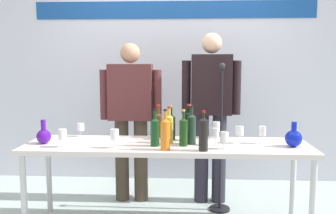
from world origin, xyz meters
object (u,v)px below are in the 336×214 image
Objects in this scene: display_table at (167,150)px; wine_bottle_5 at (203,133)px; wine_bottle_1 at (165,133)px; wine_glass_right_4 at (216,133)px; wine_bottle_4 at (169,127)px; microphone_stand at (220,163)px; wine_bottle_0 at (189,125)px; wine_bottle_8 at (171,126)px; wine_glass_right_1 at (216,127)px; presenter_right at (211,107)px; wine_glass_right_3 at (224,137)px; decanter_blue_left at (44,136)px; presenter_left at (131,112)px; wine_bottle_2 at (183,131)px; wine_bottle_3 at (158,124)px; wine_glass_left_1 at (62,135)px; wine_bottle_7 at (155,131)px; decanter_blue_right at (294,138)px; wine_glass_left_0 at (81,127)px; wine_glass_right_0 at (262,131)px; wine_glass_right_2 at (240,131)px; wine_glass_left_2 at (115,135)px; wine_bottle_6 at (192,128)px.

display_table is 0.43m from wine_bottle_5.
wine_bottle_1 is 0.45m from wine_glass_right_4.
microphone_stand is at bearing 37.32° from wine_bottle_4.
wine_bottle_0 is 0.16m from wine_bottle_8.
wine_glass_right_1 is (0.43, 0.26, 0.16)m from display_table.
wine_bottle_1 is at bearing -128.51° from microphone_stand.
presenter_right is (0.40, 0.62, 0.29)m from display_table.
wine_glass_right_1 is 1.08× the size of wine_glass_right_3.
wine_bottle_1 reaches higher than display_table.
presenter_left is at bearing 46.22° from decanter_blue_left.
presenter_right reaches higher than wine_bottle_8.
wine_bottle_2 is 0.41m from wine_bottle_3.
wine_glass_left_1 is 0.99× the size of wine_glass_right_1.
presenter_right is 11.92× the size of wine_glass_right_4.
wine_bottle_7 is 0.57m from wine_glass_right_3.
wine_bottle_0 is 0.21m from wine_bottle_2.
wine_bottle_4 is (0.11, -0.22, 0.01)m from wine_bottle_3.
decanter_blue_right reaches higher than decanter_blue_left.
wine_glass_right_4 is at bearing -13.15° from wine_glass_left_0.
wine_glass_left_0 is at bearing -163.35° from presenter_right.
microphone_stand reaches higher than wine_bottle_4.
wine_bottle_2 is at bearing -172.76° from wine_glass_right_4.
wine_glass_right_1 is at bearing 47.64° from wine_bottle_1.
wine_bottle_4 is at bearing -152.10° from wine_glass_right_1.
microphone_stand reaches higher than wine_glass_left_0.
wine_bottle_5 reaches higher than wine_bottle_3.
wine_glass_right_0 is (0.40, -0.57, -0.13)m from presenter_right.
microphone_stand is at bearing 39.25° from display_table.
wine_bottle_4 is 0.88m from wine_glass_left_1.
decanter_blue_left reaches higher than wine_glass_right_3.
wine_glass_left_1 is 1.47m from wine_glass_right_2.
wine_glass_right_4 is (0.41, -0.03, 0.16)m from display_table.
decanter_blue_right is at bearing 9.20° from wine_bottle_1.
wine_glass_right_2 is at bearing 8.89° from wine_glass_left_1.
wine_bottle_0 is 0.29m from wine_glass_right_4.
microphone_stand is at bearing 110.31° from wine_glass_right_2.
wine_bottle_1 is at bearing -90.79° from display_table.
wine_bottle_1 is 0.41m from wine_glass_left_2.
display_table is at bearing -56.81° from presenter_left.
wine_glass_left_0 is at bearing 174.87° from wine_bottle_8.
wine_bottle_6 reaches higher than decanter_blue_right.
wine_bottle_1 is at bearing -161.49° from wine_glass_right_0.
decanter_blue_right is at bearing -12.59° from wine_bottle_0.
wine_bottle_8 is 2.11× the size of wine_glass_right_4.
wine_bottle_1 reaches higher than wine_glass_right_0.
wine_glass_right_1 is (0.84, 0.43, -0.00)m from wine_glass_left_2.
wine_glass_right_0 is at bearing 7.73° from wine_glass_left_1.
wine_bottle_3 is at bearing 143.00° from wine_glass_right_3.
microphone_stand is (-0.32, 0.35, -0.38)m from wine_glass_right_0.
wine_bottle_3 is at bearing 164.63° from decanter_blue_right.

